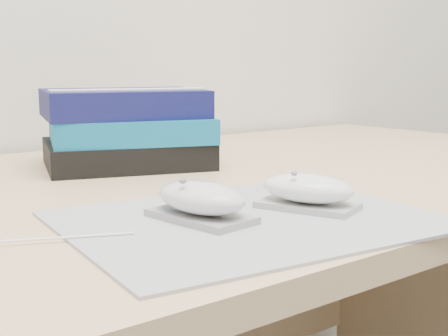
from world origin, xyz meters
TOP-DOWN VIEW (x-y plane):
  - desk at (0.00, 1.64)m, footprint 1.60×0.80m
  - mousepad at (-0.09, 1.34)m, footprint 0.41×0.34m
  - mouse_rear at (-0.13, 1.36)m, footprint 0.08×0.12m
  - mouse_front at (-0.01, 1.33)m, footprint 0.09×0.12m
  - usb_cable at (-0.31, 1.40)m, footprint 0.18×0.08m
  - book_stack at (-0.01, 1.73)m, footprint 0.30×0.27m

SIDE VIEW (x-z plane):
  - desk at x=0.00m, z-range 0.13..0.86m
  - mousepad at x=-0.09m, z-range 0.73..0.73m
  - usb_cable at x=-0.31m, z-range 0.73..0.74m
  - mouse_front at x=-0.01m, z-range 0.73..0.78m
  - mouse_rear at x=-0.13m, z-range 0.73..0.78m
  - book_stack at x=-0.01m, z-range 0.73..0.85m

